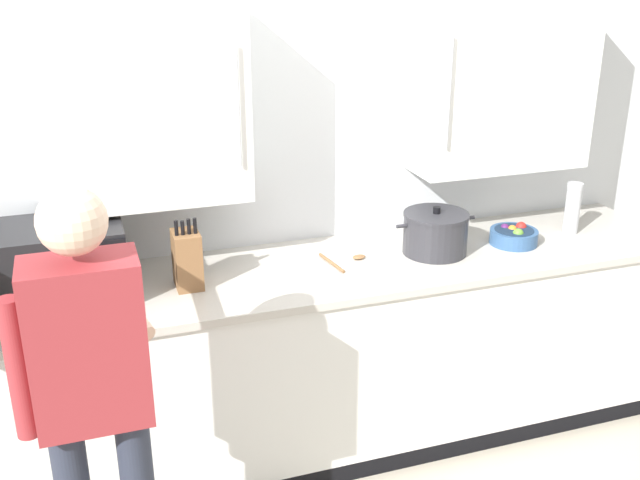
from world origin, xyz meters
TOP-DOWN VIEW (x-y plane):
  - back_wall_tiled at (0.00, 1.01)m, footprint 4.15×0.44m
  - counter_unit at (0.00, 0.67)m, footprint 3.30×0.72m
  - microwave_oven at (-1.29, 0.71)m, footprint 0.62×0.78m
  - fruit_bowl at (0.85, 0.64)m, footprint 0.23×0.23m
  - wooden_spoon at (-0.00, 0.69)m, footprint 0.20×0.23m
  - knife_block at (-0.73, 0.65)m, footprint 0.11×0.15m
  - thermos_flask at (1.20, 0.68)m, footprint 0.08×0.08m
  - stock_pot at (0.43, 0.66)m, footprint 0.40×0.31m
  - person_figure at (-1.16, -0.16)m, footprint 0.44×0.64m

SIDE VIEW (x-z plane):
  - counter_unit at x=0.00m, z-range 0.00..0.93m
  - wooden_spoon at x=0.00m, z-range 0.94..0.95m
  - fruit_bowl at x=0.85m, z-range 0.93..1.02m
  - person_figure at x=-1.16m, z-range 0.17..1.83m
  - stock_pot at x=0.43m, z-range 0.92..1.15m
  - knife_block at x=-0.73m, z-range 0.90..1.21m
  - thermos_flask at x=1.20m, z-range 0.94..1.20m
  - microwave_oven at x=-1.29m, z-range 0.93..1.24m
  - back_wall_tiled at x=0.00m, z-range 0.13..2.65m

